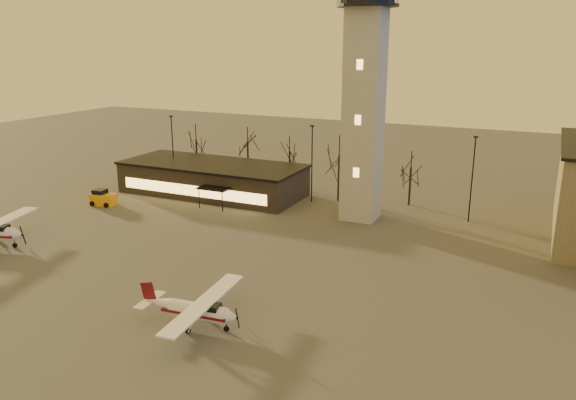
% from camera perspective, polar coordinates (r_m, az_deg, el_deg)
% --- Properties ---
extents(ground, '(220.00, 220.00, 0.00)m').
position_cam_1_polar(ground, '(42.55, -5.76, -12.99)').
color(ground, '#464340').
rests_on(ground, ground).
extents(control_tower, '(6.80, 6.80, 32.60)m').
position_cam_1_polar(control_tower, '(64.91, 7.82, 12.06)').
color(control_tower, '#A5A29C').
rests_on(control_tower, ground).
extents(terminal, '(25.40, 12.20, 4.30)m').
position_cam_1_polar(terminal, '(78.26, -7.66, 2.19)').
color(terminal, black).
rests_on(terminal, ground).
extents(light_poles, '(58.50, 12.25, 10.14)m').
position_cam_1_polar(light_poles, '(67.29, 8.14, 2.77)').
color(light_poles, black).
rests_on(light_poles, ground).
extents(tree_row, '(37.20, 9.20, 8.80)m').
position_cam_1_polar(tree_row, '(79.66, 0.10, 5.36)').
color(tree_row, black).
rests_on(tree_row, ground).
extents(cessna_front, '(8.55, 10.79, 2.97)m').
position_cam_1_polar(cessna_front, '(42.81, -8.90, -11.39)').
color(cessna_front, white).
rests_on(cessna_front, ground).
extents(service_cart, '(3.37, 2.32, 2.04)m').
position_cam_1_polar(service_cart, '(76.28, -18.29, 0.08)').
color(service_cart, orange).
rests_on(service_cart, ground).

